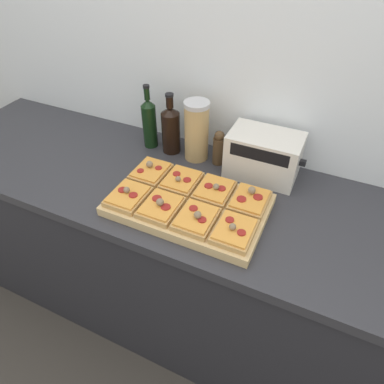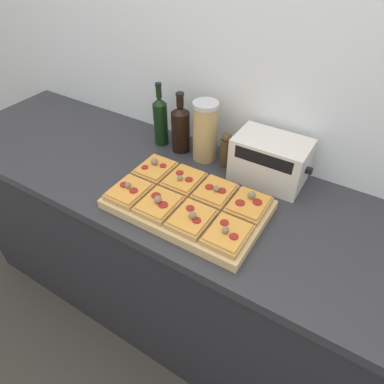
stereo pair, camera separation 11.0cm
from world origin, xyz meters
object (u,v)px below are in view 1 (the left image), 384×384
at_px(olive_oil_bottle, 149,122).
at_px(toaster_oven, 263,155).
at_px(cutting_board, 189,205).
at_px(grain_jar_tall, 197,131).
at_px(pepper_mill, 219,148).
at_px(wine_bottle, 171,129).

height_order(olive_oil_bottle, toaster_oven, olive_oil_bottle).
relative_size(cutting_board, olive_oil_bottle, 1.94).
relative_size(cutting_board, grain_jar_tall, 2.15).
xyz_separation_m(olive_oil_bottle, toaster_oven, (0.52, -0.00, -0.03)).
bearing_deg(pepper_mill, olive_oil_bottle, 180.00).
distance_m(pepper_mill, toaster_oven, 0.19).
distance_m(wine_bottle, pepper_mill, 0.23).
bearing_deg(pepper_mill, wine_bottle, 180.00).
relative_size(grain_jar_tall, pepper_mill, 1.69).
xyz_separation_m(cutting_board, pepper_mill, (-0.01, 0.31, 0.06)).
bearing_deg(cutting_board, grain_jar_tall, 109.56).
height_order(cutting_board, pepper_mill, pepper_mill).
bearing_deg(grain_jar_tall, toaster_oven, -0.17).
xyz_separation_m(cutting_board, toaster_oven, (0.18, 0.31, 0.07)).
bearing_deg(wine_bottle, toaster_oven, -0.12).
distance_m(grain_jar_tall, pepper_mill, 0.12).
bearing_deg(toaster_oven, olive_oil_bottle, 179.91).
bearing_deg(cutting_board, olive_oil_bottle, 137.21).
relative_size(cutting_board, wine_bottle, 2.06).
relative_size(cutting_board, toaster_oven, 1.84).
bearing_deg(cutting_board, toaster_oven, 60.12).
relative_size(olive_oil_bottle, grain_jar_tall, 1.11).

